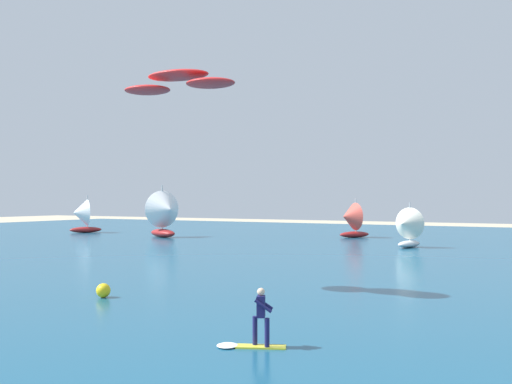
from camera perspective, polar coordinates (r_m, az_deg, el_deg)
ocean at (r=50.20m, az=17.81°, el=-5.43°), size 160.00×90.00×0.10m
kitesurfer at (r=17.33m, az=-0.18°, el=-12.52°), size 2.01×1.31×1.67m
kite at (r=27.96m, az=-7.38°, el=10.25°), size 5.79×1.90×0.88m
sailboat_outermost at (r=52.71m, az=14.00°, el=-3.24°), size 2.96×3.40×3.84m
sailboat_trailing at (r=65.54m, az=-8.53°, el=-2.01°), size 5.05×4.51×5.66m
sailboat_center_horizon at (r=76.69m, az=-16.17°, el=-2.16°), size 3.77×4.11×4.56m
sailboat_mid_left at (r=65.29m, az=8.89°, el=-2.60°), size 3.59×3.76×4.19m
marker_buoy at (r=26.55m, az=-14.22°, el=-9.00°), size 0.60×0.60×0.60m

